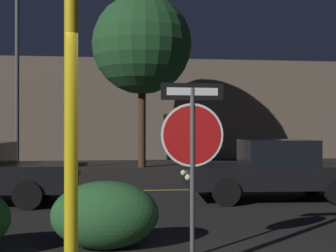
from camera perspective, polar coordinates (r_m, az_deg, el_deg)
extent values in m
cube|color=gold|center=(12.46, -3.13, -7.83)|extent=(38.88, 0.12, 0.01)
cylinder|color=#4C4C51|center=(6.07, 2.98, -5.63)|extent=(0.06, 0.06, 2.18)
cylinder|color=white|center=(6.04, 2.98, -1.10)|extent=(0.82, 0.03, 0.82)
cylinder|color=#B71414|center=(6.04, 2.98, -1.10)|extent=(0.76, 0.04, 0.76)
cube|color=black|center=(6.06, 2.98, 4.21)|extent=(0.82, 0.05, 0.22)
cube|color=white|center=(6.06, 2.98, 4.21)|extent=(0.67, 0.05, 0.10)
cylinder|color=yellow|center=(4.24, -11.73, -1.09)|extent=(0.12, 0.12, 3.19)
ellipsoid|color=#285B2D|center=(6.57, -7.67, -10.70)|extent=(1.48, 0.88, 0.93)
cylinder|color=black|center=(11.59, -14.89, -6.93)|extent=(0.61, 0.23, 0.60)
cylinder|color=black|center=(9.95, -16.72, -8.05)|extent=(0.61, 0.23, 0.60)
sphere|color=#F4EFCC|center=(11.14, -10.87, -5.59)|extent=(0.14, 0.14, 0.14)
sphere|color=#F4EFCC|center=(10.06, -11.60, -6.18)|extent=(0.14, 0.14, 0.14)
cube|color=black|center=(11.07, 12.56, -5.92)|extent=(4.03, 1.91, 0.51)
cube|color=black|center=(11.06, 13.15, -3.11)|extent=(1.66, 1.53, 0.57)
cylinder|color=black|center=(10.04, 7.08, -7.98)|extent=(0.61, 0.24, 0.60)
cylinder|color=black|center=(11.61, 5.61, -6.92)|extent=(0.61, 0.24, 0.60)
cylinder|color=black|center=(12.23, 17.04, -6.57)|extent=(0.61, 0.24, 0.60)
sphere|color=#F4EFCC|center=(10.18, 2.45, -6.28)|extent=(0.14, 0.14, 0.14)
sphere|color=#F4EFCC|center=(11.20, 1.89, -5.72)|extent=(0.14, 0.14, 0.14)
cylinder|color=#4C4C51|center=(18.70, -17.92, 4.76)|extent=(0.16, 0.16, 6.54)
cylinder|color=#422D1E|center=(19.55, -3.20, 0.29)|extent=(0.32, 0.32, 3.64)
sphere|color=#235128|center=(19.86, -3.19, 9.91)|extent=(4.16, 4.16, 4.16)
cube|color=#6B5B4C|center=(25.99, -8.02, 1.92)|extent=(25.94, 4.12, 5.22)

